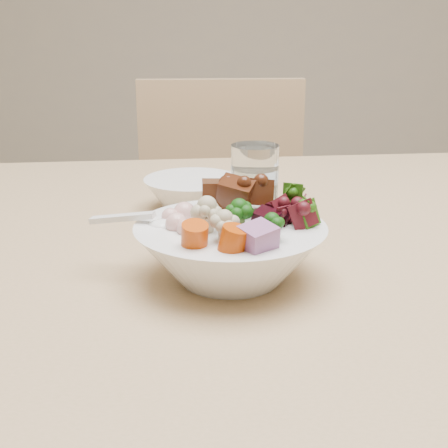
{
  "coord_description": "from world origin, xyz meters",
  "views": [
    {
      "loc": [
        -0.22,
        -0.86,
        1.08
      ],
      "look_at": [
        -0.25,
        -0.23,
        0.87
      ],
      "focal_mm": 50.0,
      "sensor_mm": 36.0,
      "label": 1
    }
  ],
  "objects_px": {
    "dining_table": "(349,291)",
    "chair_far": "(224,247)",
    "side_bowl": "(192,194)",
    "food_bowl": "(232,248)",
    "water_glass": "(254,189)"
  },
  "relations": [
    {
      "from": "food_bowl",
      "to": "water_glass",
      "type": "height_order",
      "value": "food_bowl"
    },
    {
      "from": "dining_table",
      "to": "food_bowl",
      "type": "bearing_deg",
      "value": -144.74
    },
    {
      "from": "side_bowl",
      "to": "dining_table",
      "type": "bearing_deg",
      "value": -25.37
    },
    {
      "from": "chair_far",
      "to": "water_glass",
      "type": "xyz_separation_m",
      "value": [
        0.07,
        -0.65,
        0.33
      ]
    },
    {
      "from": "dining_table",
      "to": "chair_far",
      "type": "bearing_deg",
      "value": 97.69
    },
    {
      "from": "dining_table",
      "to": "water_glass",
      "type": "relative_size",
      "value": 16.48
    },
    {
      "from": "chair_far",
      "to": "water_glass",
      "type": "relative_size",
      "value": 8.33
    },
    {
      "from": "chair_far",
      "to": "food_bowl",
      "type": "xyz_separation_m",
      "value": [
        0.04,
        -0.84,
        0.32
      ]
    },
    {
      "from": "dining_table",
      "to": "side_bowl",
      "type": "distance_m",
      "value": 0.27
    },
    {
      "from": "dining_table",
      "to": "water_glass",
      "type": "xyz_separation_m",
      "value": [
        -0.13,
        0.04,
        0.13
      ]
    },
    {
      "from": "chair_far",
      "to": "side_bowl",
      "type": "bearing_deg",
      "value": -98.08
    },
    {
      "from": "chair_far",
      "to": "side_bowl",
      "type": "xyz_separation_m",
      "value": [
        -0.02,
        -0.59,
        0.31
      ]
    },
    {
      "from": "chair_far",
      "to": "water_glass",
      "type": "distance_m",
      "value": 0.74
    },
    {
      "from": "chair_far",
      "to": "food_bowl",
      "type": "bearing_deg",
      "value": -92.92
    },
    {
      "from": "dining_table",
      "to": "side_bowl",
      "type": "height_order",
      "value": "side_bowl"
    }
  ]
}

